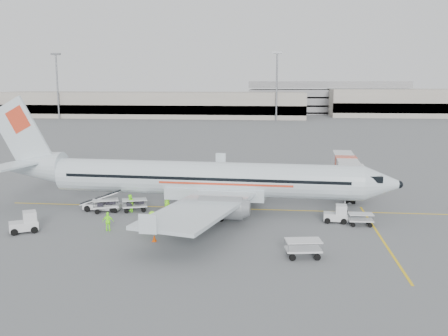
{
  "coord_description": "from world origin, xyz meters",
  "views": [
    {
      "loc": [
        5.39,
        -48.46,
        12.56
      ],
      "look_at": [
        0.0,
        2.0,
        3.8
      ],
      "focal_mm": 40.0,
      "sensor_mm": 36.0,
      "label": 1
    }
  ],
  "objects": [
    {
      "name": "parking_garage",
      "position": [
        25.0,
        160.0,
        7.0
      ],
      "size": [
        62.0,
        24.0,
        14.0
      ],
      "primitive_type": null,
      "color": "slate",
      "rests_on": "ground"
    },
    {
      "name": "tug_aft",
      "position": [
        -15.78,
        -9.82,
        0.89
      ],
      "size": [
        2.64,
        2.31,
        1.77
      ],
      "primitive_type": null,
      "rotation": [
        0.0,
        0.0,
        0.54
      ],
      "color": "silver",
      "rests_on": "ground"
    },
    {
      "name": "jet_bridge",
      "position": [
        13.3,
        9.2,
        2.07
      ],
      "size": [
        3.63,
        15.91,
        4.15
      ],
      "primitive_type": null,
      "rotation": [
        0.0,
        0.0,
        -0.04
      ],
      "color": "silver",
      "rests_on": "ground"
    },
    {
      "name": "crew_a",
      "position": [
        -5.24,
        -1.5,
        0.85
      ],
      "size": [
        0.71,
        0.58,
        1.7
      ],
      "primitive_type": "imported",
      "rotation": [
        0.0,
        0.0,
        0.32
      ],
      "color": "#88FF1B",
      "rests_on": "ground"
    },
    {
      "name": "cart_empty_b",
      "position": [
        12.9,
        -4.69,
        0.55
      ],
      "size": [
        2.16,
        1.31,
        1.11
      ],
      "primitive_type": null,
      "rotation": [
        0.0,
        0.0,
        0.03
      ],
      "color": "silver",
      "rests_on": "ground"
    },
    {
      "name": "tug_fore",
      "position": [
        10.8,
        -3.87,
        0.82
      ],
      "size": [
        2.19,
        1.35,
        1.63
      ],
      "primitive_type": null,
      "rotation": [
        0.0,
        0.0,
        -0.07
      ],
      "color": "silver",
      "rests_on": "ground"
    },
    {
      "name": "mast_center",
      "position": [
        5.0,
        118.0,
        11.0
      ],
      "size": [
        3.2,
        1.2,
        22.0
      ],
      "primitive_type": null,
      "color": "slate",
      "rests_on": "ground"
    },
    {
      "name": "stripe_lead",
      "position": [
        0.0,
        0.0,
        0.01
      ],
      "size": [
        44.0,
        0.2,
        0.01
      ],
      "primitive_type": "cube",
      "color": "yellow",
      "rests_on": "ground"
    },
    {
      "name": "cart_empty_a",
      "position": [
        7.42,
        -13.49,
        0.67
      ],
      "size": [
        2.77,
        1.9,
        1.34
      ],
      "primitive_type": null,
      "rotation": [
        0.0,
        0.0,
        0.16
      ],
      "color": "silver",
      "rests_on": "ground"
    },
    {
      "name": "crew_c",
      "position": [
        -4.92,
        -8.8,
        0.94
      ],
      "size": [
        1.33,
        1.37,
        1.87
      ],
      "primitive_type": "imported",
      "rotation": [
        0.0,
        0.0,
        2.3
      ],
      "color": "#88FF1B",
      "rests_on": "ground"
    },
    {
      "name": "terminal_west",
      "position": [
        -40.0,
        130.0,
        4.5
      ],
      "size": [
        110.0,
        22.0,
        9.0
      ],
      "primitive_type": null,
      "color": "gray",
      "rests_on": "ground"
    },
    {
      "name": "stripe_cross",
      "position": [
        14.0,
        -8.0,
        0.01
      ],
      "size": [
        0.2,
        20.0,
        0.01
      ],
      "primitive_type": "cube",
      "color": "yellow",
      "rests_on": "ground"
    },
    {
      "name": "cart_loaded_a",
      "position": [
        -11.15,
        -2.57,
        0.64
      ],
      "size": [
        2.8,
        2.23,
        1.27
      ],
      "primitive_type": null,
      "rotation": [
        0.0,
        0.0,
        0.37
      ],
      "color": "silver",
      "rests_on": "ground"
    },
    {
      "name": "cone_stbd",
      "position": [
        -4.21,
        -11.02,
        0.29
      ],
      "size": [
        0.35,
        0.35,
        0.58
      ],
      "primitive_type": "cone",
      "color": "#E64701",
      "rests_on": "ground"
    },
    {
      "name": "crew_b",
      "position": [
        -8.76,
        -2.32,
        0.87
      ],
      "size": [
        1.05,
        1.07,
        1.75
      ],
      "primitive_type": "imported",
      "rotation": [
        0.0,
        0.0,
        -0.86
      ],
      "color": "#88FF1B",
      "rests_on": "ground"
    },
    {
      "name": "mast_west",
      "position": [
        -70.0,
        118.0,
        11.0
      ],
      "size": [
        3.2,
        1.2,
        22.0
      ],
      "primitive_type": null,
      "color": "slate",
      "rests_on": "ground"
    },
    {
      "name": "aircraft",
      "position": [
        -1.49,
        -0.87,
        5.47
      ],
      "size": [
        41.24,
        33.13,
        10.93
      ],
      "primitive_type": null,
      "rotation": [
        0.0,
        0.0,
        -0.05
      ],
      "color": "silver",
      "rests_on": "ground"
    },
    {
      "name": "treeline",
      "position": [
        0.0,
        175.0,
        3.0
      ],
      "size": [
        300.0,
        3.0,
        6.0
      ],
      "primitive_type": null,
      "color": "black",
      "rests_on": "ground"
    },
    {
      "name": "crew_d",
      "position": [
        -8.82,
        -8.64,
        0.82
      ],
      "size": [
        1.01,
        0.55,
        1.64
      ],
      "primitive_type": "imported",
      "rotation": [
        0.0,
        0.0,
        3.3
      ],
      "color": "#88FF1B",
      "rests_on": "ground"
    },
    {
      "name": "cone_port",
      "position": [
        -1.68,
        19.68,
        0.36
      ],
      "size": [
        0.44,
        0.44,
        0.71
      ],
      "primitive_type": "cone",
      "color": "#E64701",
      "rests_on": "ground"
    },
    {
      "name": "ground",
      "position": [
        0.0,
        0.0,
        0.0
      ],
      "size": [
        360.0,
        360.0,
        0.0
      ],
      "primitive_type": "plane",
      "color": "#56595B"
    },
    {
      "name": "cart_loaded_b",
      "position": [
        -8.42,
        -2.0,
        0.62
      ],
      "size": [
        2.7,
        2.13,
        1.23
      ],
      "primitive_type": null,
      "rotation": [
        0.0,
        0.0,
        0.35
      ],
      "color": "silver",
      "rests_on": "ground"
    },
    {
      "name": "tug_mid",
      "position": [
        -0.13,
        -4.0,
        0.82
      ],
      "size": [
        2.31,
        1.6,
        1.64
      ],
      "primitive_type": null,
      "rotation": [
        0.0,
        0.0,
        -0.19
      ],
      "color": "silver",
      "rests_on": "ground"
    },
    {
      "name": "belt_loader",
      "position": [
        -11.68,
        -2.0,
        1.3
      ],
      "size": [
        4.83,
        1.89,
        2.6
      ],
      "primitive_type": null,
      "rotation": [
        0.0,
        0.0,
        -0.02
      ],
      "color": "silver",
      "rests_on": "ground"
    }
  ]
}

